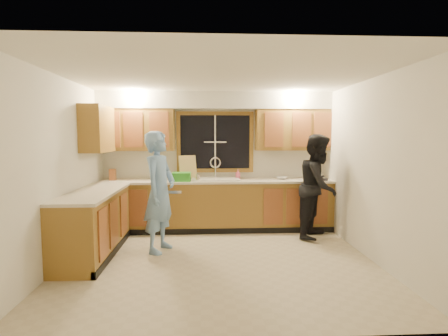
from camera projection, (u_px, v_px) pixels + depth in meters
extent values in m
plane|color=#BCAD90|center=(219.00, 260.00, 4.82)|extent=(4.20, 4.20, 0.00)
plane|color=white|center=(219.00, 76.00, 4.60)|extent=(4.20, 4.20, 0.00)
plane|color=silver|center=(215.00, 161.00, 6.60)|extent=(4.20, 0.00, 4.20)
plane|color=silver|center=(60.00, 171.00, 4.60)|extent=(0.00, 3.80, 3.80)
plane|color=silver|center=(371.00, 170.00, 4.82)|extent=(0.00, 3.80, 3.80)
cube|color=olive|center=(216.00, 206.00, 6.37)|extent=(4.20, 0.60, 0.88)
cube|color=olive|center=(94.00, 224.00, 5.03)|extent=(0.60, 1.90, 0.88)
cube|color=beige|center=(216.00, 181.00, 6.32)|extent=(4.20, 0.63, 0.04)
cube|color=beige|center=(94.00, 193.00, 4.99)|extent=(0.63, 1.90, 0.04)
cube|color=olive|center=(137.00, 130.00, 6.31)|extent=(1.35, 0.33, 0.75)
cube|color=olive|center=(292.00, 130.00, 6.46)|extent=(1.35, 0.33, 0.75)
cube|color=olive|center=(97.00, 129.00, 5.67)|extent=(0.33, 0.90, 0.75)
cube|color=silver|center=(215.00, 101.00, 6.32)|extent=(4.20, 0.35, 0.30)
cube|color=black|center=(215.00, 142.00, 6.56)|extent=(1.30, 0.01, 1.00)
cube|color=olive|center=(215.00, 113.00, 6.50)|extent=(1.44, 0.03, 0.07)
cube|color=olive|center=(215.00, 170.00, 6.60)|extent=(1.44, 0.03, 0.07)
cube|color=olive|center=(179.00, 142.00, 6.51)|extent=(0.07, 0.03, 1.00)
cube|color=olive|center=(251.00, 142.00, 6.59)|extent=(0.07, 0.03, 1.00)
cube|color=white|center=(216.00, 179.00, 6.33)|extent=(0.86, 0.52, 0.03)
cube|color=white|center=(204.00, 184.00, 6.32)|extent=(0.38, 0.42, 0.18)
cube|color=white|center=(227.00, 184.00, 6.35)|extent=(0.38, 0.42, 0.18)
cylinder|color=silver|center=(215.00, 170.00, 6.51)|extent=(0.04, 0.04, 0.28)
torus|color=silver|center=(215.00, 163.00, 6.50)|extent=(0.21, 0.03, 0.21)
cube|color=silver|center=(169.00, 208.00, 6.32)|extent=(0.60, 0.56, 0.82)
cube|color=silver|center=(79.00, 235.00, 4.47)|extent=(0.58, 0.75, 0.90)
imported|color=#6F9CD3|center=(160.00, 192.00, 5.15)|extent=(0.61, 0.75, 1.78)
imported|color=black|center=(318.00, 186.00, 5.87)|extent=(1.02, 1.07, 1.74)
cube|color=#975429|center=(113.00, 175.00, 6.26)|extent=(0.11, 0.10, 0.20)
cube|color=tan|center=(188.00, 167.00, 6.45)|extent=(0.35, 0.23, 0.43)
cube|color=#2E9326|center=(181.00, 177.00, 6.16)|extent=(0.33, 0.30, 0.15)
imported|color=#EC5980|center=(238.00, 174.00, 6.47)|extent=(0.09, 0.09, 0.18)
imported|color=silver|center=(281.00, 178.00, 6.41)|extent=(0.23, 0.23, 0.05)
cylinder|color=beige|center=(198.00, 178.00, 6.09)|extent=(0.08, 0.08, 0.13)
cylinder|color=beige|center=(198.00, 178.00, 6.10)|extent=(0.07, 0.07, 0.12)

